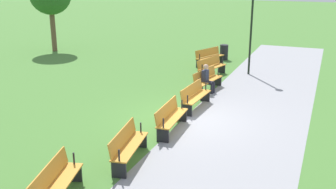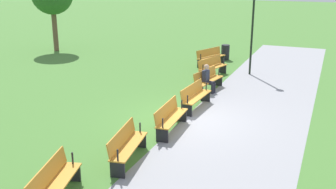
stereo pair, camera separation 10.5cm
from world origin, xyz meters
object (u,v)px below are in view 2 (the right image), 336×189
Objects in this scene: bench_2 at (208,79)px; trash_bin at (225,52)px; person_seated at (208,78)px; bench_1 at (212,67)px; bench_0 at (210,56)px; bench_4 at (170,117)px; lamp_post at (253,12)px; bench_6 at (54,182)px; bench_5 at (127,144)px; bench_3 at (195,96)px.

trash_bin is at bearing -162.55° from bench_2.
person_seated is at bearing 8.57° from trash_bin.
bench_2 is at bearing 27.96° from bench_1.
bench_0 is 1.01× the size of bench_4.
trash_bin is (-2.83, -2.00, -2.58)m from lamp_post.
trash_bin is at bearing 165.80° from bench_6.
trash_bin is at bearing 174.46° from bench_5.
bench_1 and bench_6 have the same top height.
bench_3 is 6.45m from lamp_post.
lamp_post reaches higher than bench_1.
bench_5 is 11.03m from lamp_post.
bench_1 is at bearing -176.92° from bench_4.
bench_6 reaches higher than trash_bin.
bench_3 is at bearing 158.23° from bench_6.
bench_5 is at bearing 3.80° from trash_bin.
bench_1 is 7.21m from bench_4.
bench_4 and bench_6 have the same top height.
trash_bin is (-15.87, -0.38, -0.05)m from bench_6.
bench_6 is at bearing 1.38° from trash_bin.
bench_5 is at bearing 0.02° from bench_3.
bench_4 is 0.99× the size of bench_5.
lamp_post is at bearing 164.79° from bench_5.
bench_0 is 5.13m from person_seated.
bench_1 is 0.46× the size of lamp_post.
lamp_post is (-13.04, 1.61, 2.53)m from bench_6.
bench_2 is 1.67× the size of person_seated.
bench_5 is 0.46× the size of lamp_post.
bench_4 is 8.70m from lamp_post.
lamp_post is 5.08× the size of trash_bin.
bench_6 is (4.75, -0.78, 0.00)m from bench_4.
bench_5 is (7.21, 0.00, 0.00)m from bench_2.
person_seated reaches higher than trash_bin.
bench_2 is 1.01× the size of bench_4.
bench_3 is at bearing -8.11° from lamp_post.
bench_0 is at bearing -164.50° from bench_3.
person_seated reaches higher than bench_0.
bench_3 is 1.00× the size of bench_4.
person_seated reaches higher than bench_2.
lamp_post is (-8.28, 0.84, 2.53)m from bench_4.
lamp_post is 4.32m from trash_bin.
bench_2 is 1.00× the size of bench_6.
bench_3 is 0.45× the size of lamp_post.
lamp_post reaches higher than bench_4.
bench_5 is 2.41m from bench_6.
bench_4 is at bearing 11.42° from person_seated.
bench_1 is 1.02× the size of bench_4.
lamp_post is at bearing 171.11° from bench_4.
bench_6 is (9.56, -0.52, 0.00)m from bench_2.
trash_bin is at bearing -158.91° from bench_1.
bench_4 is at bearing 164.46° from bench_5.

